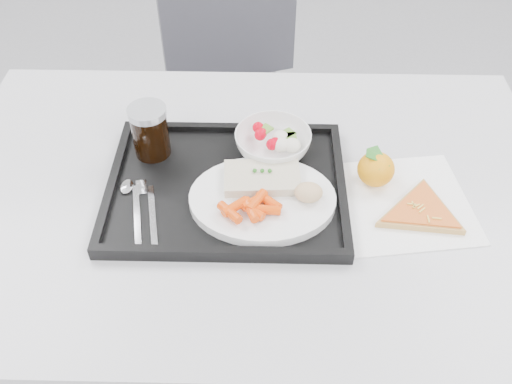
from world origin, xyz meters
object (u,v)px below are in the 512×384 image
(dinner_plate, at_px, (262,199))
(table, at_px, (250,212))
(tray, at_px, (227,187))
(cola_glass, at_px, (150,130))
(salad_bowl, at_px, (273,143))
(tangerine, at_px, (376,169))
(pizza_slice, at_px, (421,212))
(chair, at_px, (229,78))

(dinner_plate, bearing_deg, table, 115.97)
(tray, bearing_deg, dinner_plate, -33.54)
(table, relative_size, cola_glass, 11.11)
(table, relative_size, salad_bowl, 7.89)
(salad_bowl, relative_size, tangerine, 2.11)
(salad_bowl, bearing_deg, pizza_slice, -29.66)
(chair, height_order, tangerine, chair)
(table, bearing_deg, chair, 97.12)
(chair, distance_m, tray, 0.73)
(chair, distance_m, cola_glass, 0.68)
(table, xyz_separation_m, cola_glass, (-0.20, 0.09, 0.14))
(dinner_plate, distance_m, cola_glass, 0.27)
(table, height_order, chair, chair)
(chair, distance_m, dinner_plate, 0.79)
(dinner_plate, distance_m, salad_bowl, 0.15)
(table, bearing_deg, pizza_slice, -11.36)
(chair, bearing_deg, table, -82.88)
(table, distance_m, chair, 0.71)
(tangerine, bearing_deg, dinner_plate, -161.03)
(dinner_plate, height_order, tangerine, tangerine)
(table, relative_size, tray, 2.67)
(tray, height_order, dinner_plate, dinner_plate)
(tangerine, bearing_deg, chair, 116.13)
(cola_glass, bearing_deg, tray, -30.85)
(salad_bowl, distance_m, cola_glass, 0.24)
(table, bearing_deg, salad_bowl, 64.29)
(table, height_order, salad_bowl, salad_bowl)
(cola_glass, distance_m, tangerine, 0.44)
(dinner_plate, relative_size, salad_bowl, 1.78)
(dinner_plate, bearing_deg, cola_glass, 148.31)
(salad_bowl, xyz_separation_m, tangerine, (0.20, -0.07, -0.00))
(table, height_order, pizza_slice, pizza_slice)
(tray, distance_m, pizza_slice, 0.36)
(chair, relative_size, cola_glass, 8.61)
(tray, xyz_separation_m, pizza_slice, (0.36, -0.06, 0.00))
(cola_glass, xyz_separation_m, tangerine, (0.44, -0.06, -0.04))
(dinner_plate, relative_size, pizza_slice, 1.10)
(dinner_plate, xyz_separation_m, tangerine, (0.22, 0.07, 0.01))
(table, xyz_separation_m, salad_bowl, (0.04, 0.09, 0.11))
(tray, bearing_deg, pizza_slice, -9.04)
(salad_bowl, bearing_deg, dinner_plate, -97.49)
(chair, xyz_separation_m, tray, (0.04, -0.70, 0.22))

